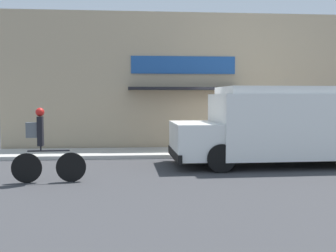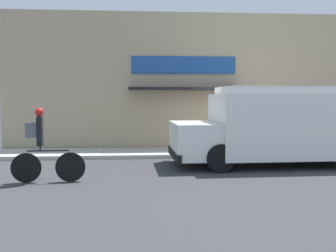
{
  "view_description": "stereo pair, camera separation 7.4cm",
  "coord_description": "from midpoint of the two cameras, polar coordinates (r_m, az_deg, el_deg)",
  "views": [
    {
      "loc": [
        -3.43,
        -12.8,
        2.03
      ],
      "look_at": [
        -2.37,
        -0.2,
        1.1
      ],
      "focal_mm": 42.0,
      "sensor_mm": 36.0,
      "label": 1
    },
    {
      "loc": [
        -3.36,
        -12.81,
        2.03
      ],
      "look_at": [
        -2.37,
        -0.2,
        1.1
      ],
      "focal_mm": 42.0,
      "sensor_mm": 36.0,
      "label": 2
    }
  ],
  "objects": [
    {
      "name": "ground_plane",
      "position": [
        13.4,
        10.3,
        -4.58
      ],
      "size": [
        70.0,
        70.0,
        0.0
      ],
      "primitive_type": "plane",
      "color": "#38383A"
    },
    {
      "name": "sidewalk",
      "position": [
        14.38,
        9.26,
        -3.71
      ],
      "size": [
        28.0,
        2.06,
        0.13
      ],
      "color": "#ADAAA3",
      "rests_on": "ground_plane"
    },
    {
      "name": "storefront",
      "position": [
        15.43,
        8.11,
        6.35
      ],
      "size": [
        16.84,
        1.12,
        5.24
      ],
      "color": "tan",
      "rests_on": "ground_plane"
    },
    {
      "name": "school_bus",
      "position": [
        12.26,
        16.68,
        0.21
      ],
      "size": [
        6.21,
        2.83,
        2.34
      ],
      "rotation": [
        0.0,
        0.0,
        0.03
      ],
      "color": "white",
      "rests_on": "ground_plane"
    },
    {
      "name": "cyclist",
      "position": [
        9.77,
        -17.5,
        -3.03
      ],
      "size": [
        1.74,
        0.2,
        1.78
      ],
      "rotation": [
        0.0,
        0.0,
        0.03
      ],
      "color": "black",
      "rests_on": "ground_plane"
    },
    {
      "name": "trash_bin",
      "position": [
        15.46,
        19.03,
        -1.61
      ],
      "size": [
        0.5,
        0.5,
        0.8
      ],
      "color": "#2D5138",
      "rests_on": "sidewalk"
    }
  ]
}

